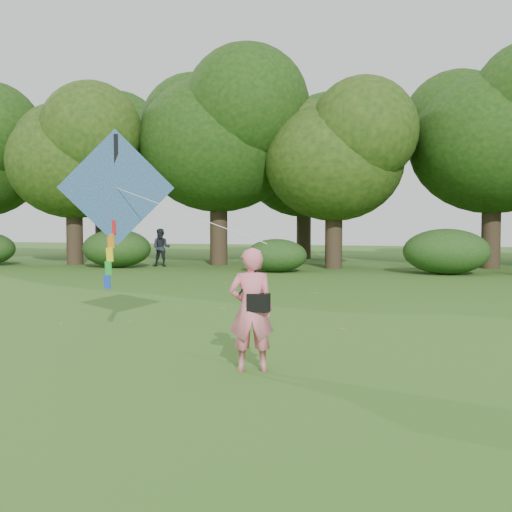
# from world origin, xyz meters

# --- Properties ---
(ground) EXTENTS (100.00, 100.00, 0.00)m
(ground) POSITION_xyz_m (0.00, 0.00, 0.00)
(ground) COLOR #265114
(ground) RESTS_ON ground
(man_kite_flyer) EXTENTS (0.75, 0.61, 1.77)m
(man_kite_flyer) POSITION_xyz_m (0.21, -0.79, 0.89)
(man_kite_flyer) COLOR #E96D84
(man_kite_flyer) RESTS_ON ground
(bystander_left) EXTENTS (1.03, 0.88, 1.83)m
(bystander_left) POSITION_xyz_m (-10.14, 18.77, 0.92)
(bystander_left) COLOR #20252B
(bystander_left) RESTS_ON ground
(crossbody_bag) EXTENTS (0.43, 0.20, 0.71)m
(crossbody_bag) POSITION_xyz_m (0.33, -0.82, 1.00)
(crossbody_bag) COLOR black
(crossbody_bag) RESTS_ON ground
(flying_kite) EXTENTS (4.54, 2.54, 2.99)m
(flying_kite) POSITION_xyz_m (-3.04, 1.30, 2.72)
(flying_kite) COLOR #2868AE
(flying_kite) RESTS_ON ground
(tree_line) EXTENTS (54.70, 15.30, 9.48)m
(tree_line) POSITION_xyz_m (1.67, 22.88, 5.60)
(tree_line) COLOR #3A2D1E
(tree_line) RESTS_ON ground
(shrub_band) EXTENTS (39.15, 3.22, 1.88)m
(shrub_band) POSITION_xyz_m (-0.72, 17.60, 0.86)
(shrub_band) COLOR #264919
(shrub_band) RESTS_ON ground
(fallen_leaves) EXTENTS (11.69, 11.63, 0.01)m
(fallen_leaves) POSITION_xyz_m (-2.09, 5.77, 0.01)
(fallen_leaves) COLOR olive
(fallen_leaves) RESTS_ON ground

